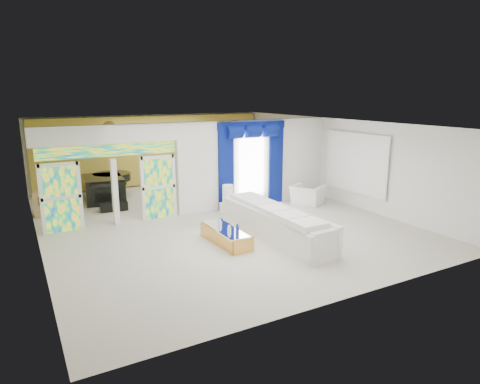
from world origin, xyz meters
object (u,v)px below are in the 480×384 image
coffee_table (226,236)px  armchair (307,195)px  grand_piano (103,189)px  white_sofa (275,225)px  console_table (236,206)px

coffee_table → armchair: 4.89m
armchair → grand_piano: (-6.27, 4.06, 0.11)m
white_sofa → console_table: size_ratio=3.74×
coffee_table → white_sofa: bearing=-12.5°
coffee_table → grand_piano: bearing=106.9°
console_table → armchair: size_ratio=1.04×
coffee_table → armchair: bearing=26.6°
white_sofa → grand_piano: (-3.25, 6.55, 0.06)m
console_table → grand_piano: bearing=134.2°
console_table → grand_piano: 5.15m
armchair → grand_piano: grand_piano is taller
armchair → grand_piano: 7.47m
coffee_table → console_table: bearing=56.7°
console_table → white_sofa: bearing=-96.6°
coffee_table → grand_piano: (-1.90, 6.25, 0.25)m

